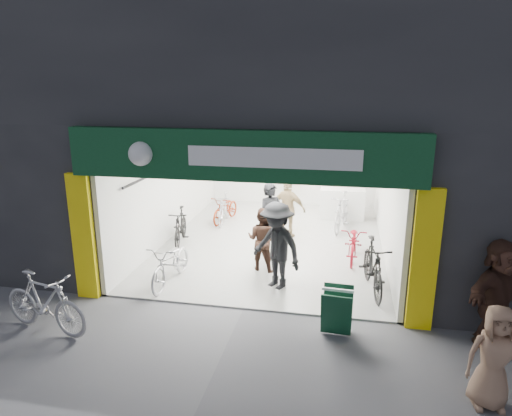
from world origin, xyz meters
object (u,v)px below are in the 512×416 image
(bike_left_front, at_px, (171,263))
(parked_bike, at_px, (45,302))
(sandwich_board, at_px, (337,310))
(bike_right_front, at_px, (373,267))
(pedestrian_near, at_px, (494,358))

(bike_left_front, height_order, parked_bike, parked_bike)
(parked_bike, xyz_separation_m, sandwich_board, (5.06, 0.93, -0.11))
(bike_right_front, bearing_deg, pedestrian_near, -74.85)
(bike_left_front, xyz_separation_m, parked_bike, (-1.45, -2.31, 0.08))
(bike_right_front, bearing_deg, bike_left_front, 177.64)
(parked_bike, bearing_deg, pedestrian_near, -81.72)
(bike_left_front, relative_size, parked_bike, 0.98)
(parked_bike, distance_m, sandwich_board, 5.14)
(bike_left_front, relative_size, sandwich_board, 2.24)
(bike_right_front, distance_m, sandwich_board, 1.93)
(bike_left_front, distance_m, sandwich_board, 3.86)
(bike_left_front, height_order, sandwich_board, bike_left_front)
(bike_left_front, distance_m, bike_right_front, 4.32)
(bike_right_front, xyz_separation_m, pedestrian_near, (1.40, -3.30, 0.18))
(pedestrian_near, bearing_deg, parked_bike, 173.29)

